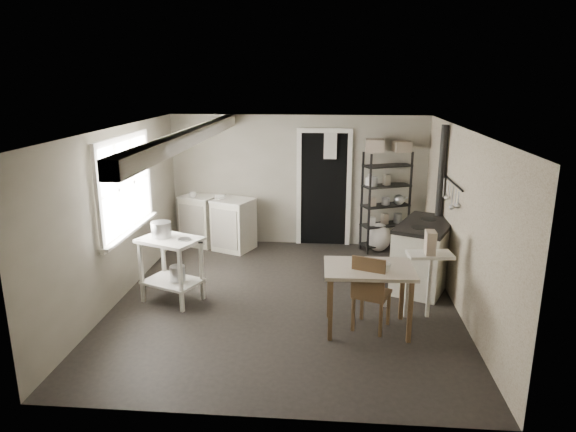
# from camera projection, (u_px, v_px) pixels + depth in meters

# --- Properties ---
(floor) EXTENTS (5.00, 5.00, 0.00)m
(floor) POSITION_uv_depth(u_px,v_px,m) (286.00, 300.00, 6.97)
(floor) COLOR black
(floor) RESTS_ON ground
(ceiling) EXTENTS (5.00, 5.00, 0.00)m
(ceiling) POSITION_uv_depth(u_px,v_px,m) (286.00, 129.00, 6.36)
(ceiling) COLOR silver
(ceiling) RESTS_ON wall_back
(wall_back) EXTENTS (4.50, 0.02, 2.30)m
(wall_back) POSITION_uv_depth(u_px,v_px,m) (298.00, 181.00, 9.07)
(wall_back) COLOR #A09A88
(wall_back) RESTS_ON ground
(wall_front) EXTENTS (4.50, 0.02, 2.30)m
(wall_front) POSITION_uv_depth(u_px,v_px,m) (260.00, 298.00, 4.26)
(wall_front) COLOR #A09A88
(wall_front) RESTS_ON ground
(wall_left) EXTENTS (0.02, 5.00, 2.30)m
(wall_left) POSITION_uv_depth(u_px,v_px,m) (118.00, 215.00, 6.85)
(wall_left) COLOR #A09A88
(wall_left) RESTS_ON ground
(wall_right) EXTENTS (0.02, 5.00, 2.30)m
(wall_right) POSITION_uv_depth(u_px,v_px,m) (463.00, 222.00, 6.48)
(wall_right) COLOR #A09A88
(wall_right) RESTS_ON ground
(window) EXTENTS (0.12, 1.76, 1.28)m
(window) POSITION_uv_depth(u_px,v_px,m) (124.00, 186.00, 6.94)
(window) COLOR white
(window) RESTS_ON wall_left
(doorway) EXTENTS (0.96, 0.10, 2.08)m
(doorway) POSITION_uv_depth(u_px,v_px,m) (324.00, 190.00, 9.04)
(doorway) COLOR white
(doorway) RESTS_ON ground
(ceiling_beam) EXTENTS (0.18, 5.00, 0.18)m
(ceiling_beam) POSITION_uv_depth(u_px,v_px,m) (192.00, 136.00, 6.48)
(ceiling_beam) COLOR white
(ceiling_beam) RESTS_ON ceiling
(wallpaper_panel) EXTENTS (0.01, 5.00, 2.30)m
(wallpaper_panel) POSITION_uv_depth(u_px,v_px,m) (462.00, 222.00, 6.48)
(wallpaper_panel) COLOR #C1B59C
(wallpaper_panel) RESTS_ON wall_right
(utensil_rail) EXTENTS (0.06, 1.20, 0.44)m
(utensil_rail) POSITION_uv_depth(u_px,v_px,m) (450.00, 182.00, 6.96)
(utensil_rail) COLOR #A5A5A7
(utensil_rail) RESTS_ON wall_right
(prep_table) EXTENTS (0.92, 0.81, 0.88)m
(prep_table) POSITION_uv_depth(u_px,v_px,m) (172.00, 273.00, 6.85)
(prep_table) COLOR white
(prep_table) RESTS_ON ground
(stockpot) EXTENTS (0.26, 0.26, 0.28)m
(stockpot) POSITION_uv_depth(u_px,v_px,m) (162.00, 232.00, 6.78)
(stockpot) COLOR #A5A5A7
(stockpot) RESTS_ON prep_table
(saucepan) EXTENTS (0.20, 0.20, 0.10)m
(saucepan) POSITION_uv_depth(u_px,v_px,m) (185.00, 242.00, 6.66)
(saucepan) COLOR #A5A5A7
(saucepan) RESTS_ON prep_table
(bucket) EXTENTS (0.21, 0.21, 0.22)m
(bucket) POSITION_uv_depth(u_px,v_px,m) (178.00, 274.00, 6.85)
(bucket) COLOR #A5A5A7
(bucket) RESTS_ON prep_table
(base_cabinets) EXTENTS (1.48, 1.06, 0.90)m
(base_cabinets) POSITION_uv_depth(u_px,v_px,m) (218.00, 221.00, 9.05)
(base_cabinets) COLOR silver
(base_cabinets) RESTS_ON ground
(mixing_bowl) EXTENTS (0.34, 0.34, 0.06)m
(mixing_bowl) POSITION_uv_depth(u_px,v_px,m) (220.00, 196.00, 8.82)
(mixing_bowl) COLOR white
(mixing_bowl) RESTS_ON base_cabinets
(counter_cup) EXTENTS (0.15, 0.15, 0.10)m
(counter_cup) POSITION_uv_depth(u_px,v_px,m) (193.00, 193.00, 8.90)
(counter_cup) COLOR white
(counter_cup) RESTS_ON base_cabinets
(shelf_rack) EXTENTS (0.87, 0.62, 1.72)m
(shelf_rack) POSITION_uv_depth(u_px,v_px,m) (386.00, 197.00, 8.76)
(shelf_rack) COLOR black
(shelf_rack) RESTS_ON ground
(shelf_jar) EXTENTS (0.12, 0.12, 0.20)m
(shelf_jar) POSITION_uv_depth(u_px,v_px,m) (369.00, 172.00, 8.64)
(shelf_jar) COLOR white
(shelf_jar) RESTS_ON shelf_rack
(storage_box_a) EXTENTS (0.31, 0.27, 0.21)m
(storage_box_a) POSITION_uv_depth(u_px,v_px,m) (375.00, 134.00, 8.46)
(storage_box_a) COLOR #BCAD97
(storage_box_a) RESTS_ON shelf_rack
(storage_box_b) EXTENTS (0.33, 0.31, 0.18)m
(storage_box_b) POSITION_uv_depth(u_px,v_px,m) (402.00, 135.00, 8.49)
(storage_box_b) COLOR #BCAD97
(storage_box_b) RESTS_ON shelf_rack
(stove) EXTENTS (1.09, 1.36, 0.94)m
(stove) POSITION_uv_depth(u_px,v_px,m) (424.00, 257.00, 7.33)
(stove) COLOR silver
(stove) RESTS_ON ground
(stovepipe) EXTENTS (0.14, 0.14, 1.50)m
(stovepipe) POSITION_uv_depth(u_px,v_px,m) (442.00, 172.00, 7.42)
(stovepipe) COLOR black
(stovepipe) RESTS_ON stove
(side_ledge) EXTENTS (0.58, 0.35, 0.85)m
(side_ledge) POSITION_uv_depth(u_px,v_px,m) (428.00, 285.00, 6.37)
(side_ledge) COLOR white
(side_ledge) RESTS_ON ground
(oats_box) EXTENTS (0.12, 0.19, 0.29)m
(oats_box) POSITION_uv_depth(u_px,v_px,m) (430.00, 241.00, 6.19)
(oats_box) COLOR #BCAD97
(oats_box) RESTS_ON side_ledge
(work_table) EXTENTS (1.06, 0.76, 0.79)m
(work_table) POSITION_uv_depth(u_px,v_px,m) (368.00, 300.00, 6.07)
(work_table) COLOR beige
(work_table) RESTS_ON ground
(table_cup) EXTENTS (0.13, 0.13, 0.09)m
(table_cup) POSITION_uv_depth(u_px,v_px,m) (386.00, 270.00, 5.84)
(table_cup) COLOR white
(table_cup) RESTS_ON work_table
(chair) EXTENTS (0.52, 0.53, 0.95)m
(chair) POSITION_uv_depth(u_px,v_px,m) (372.00, 290.00, 6.07)
(chair) COLOR brown
(chair) RESTS_ON ground
(flour_sack) EXTENTS (0.49, 0.45, 0.50)m
(flour_sack) POSITION_uv_depth(u_px,v_px,m) (379.00, 238.00, 8.86)
(flour_sack) COLOR silver
(flour_sack) RESTS_ON ground
(floor_crock) EXTENTS (0.15, 0.15, 0.15)m
(floor_crock) POSITION_uv_depth(u_px,v_px,m) (386.00, 300.00, 6.78)
(floor_crock) COLOR white
(floor_crock) RESTS_ON ground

